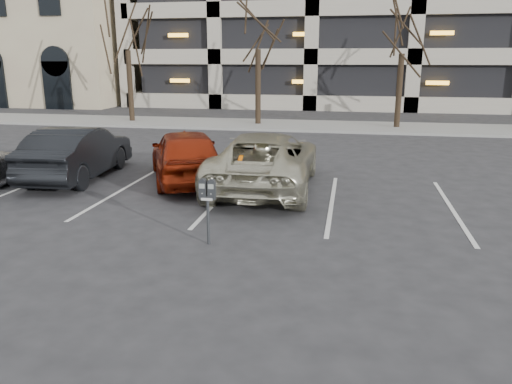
# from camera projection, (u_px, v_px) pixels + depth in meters

# --- Properties ---
(ground) EXTENTS (140.00, 140.00, 0.00)m
(ground) POSITION_uv_depth(u_px,v_px,m) (259.00, 230.00, 10.32)
(ground) COLOR #28282B
(ground) RESTS_ON ground
(sidewalk) EXTENTS (80.00, 4.00, 0.12)m
(sidewalk) POSITION_uv_depth(u_px,v_px,m) (316.00, 126.00, 25.47)
(sidewalk) COLOR gray
(sidewalk) RESTS_ON ground
(stall_lines) EXTENTS (16.90, 5.20, 0.00)m
(stall_lines) POSITION_uv_depth(u_px,v_px,m) (221.00, 197.00, 12.75)
(stall_lines) COLOR silver
(stall_lines) RESTS_ON ground
(tree_a) EXTENTS (3.72, 3.72, 8.46)m
(tree_a) POSITION_uv_depth(u_px,v_px,m) (125.00, 4.00, 25.70)
(tree_a) COLOR black
(tree_a) RESTS_ON ground
(tree_c) EXTENTS (3.54, 3.54, 8.05)m
(tree_c) POSITION_uv_depth(u_px,v_px,m) (405.00, 5.00, 23.25)
(tree_c) COLOR black
(tree_c) RESTS_ON ground
(parking_meter) EXTENTS (0.32, 0.13, 1.25)m
(parking_meter) POSITION_uv_depth(u_px,v_px,m) (207.00, 196.00, 9.29)
(parking_meter) COLOR black
(parking_meter) RESTS_ON ground
(suv_silver) EXTENTS (2.66, 5.56, 1.54)m
(suv_silver) POSITION_uv_depth(u_px,v_px,m) (265.00, 160.00, 13.41)
(suv_silver) COLOR beige
(suv_silver) RESTS_ON ground
(car_red) EXTENTS (3.50, 4.86, 1.54)m
(car_red) POSITION_uv_depth(u_px,v_px,m) (186.00, 155.00, 14.18)
(car_red) COLOR maroon
(car_red) RESTS_ON ground
(car_dark) EXTENTS (1.98, 4.73, 1.52)m
(car_dark) POSITION_uv_depth(u_px,v_px,m) (77.00, 153.00, 14.55)
(car_dark) COLOR black
(car_dark) RESTS_ON ground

